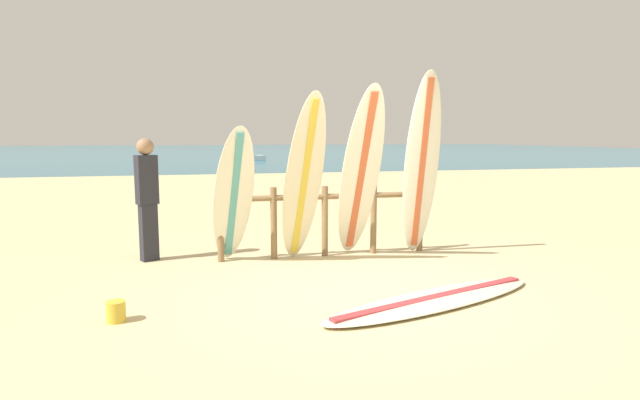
{
  "coord_description": "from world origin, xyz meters",
  "views": [
    {
      "loc": [
        -1.67,
        -5.23,
        1.7
      ],
      "look_at": [
        0.02,
        1.93,
        0.77
      ],
      "focal_mm": 28.19,
      "sensor_mm": 36.0,
      "label": 1
    }
  ],
  "objects_px": {
    "surfboard_rack": "(325,213)",
    "beachgoer_standing": "(147,194)",
    "small_boat_offshore": "(246,157)",
    "surfboard_leaning_center_left": "(360,175)",
    "sand_bucket": "(116,312)",
    "surfboard_leaning_left": "(303,181)",
    "surfboard_leaning_far_left": "(233,196)",
    "surfboard_lying_on_sand": "(435,299)",
    "surfboard_leaning_center": "(421,165)"
  },
  "relations": [
    {
      "from": "surfboard_rack",
      "to": "beachgoer_standing",
      "type": "relative_size",
      "value": 1.8
    },
    {
      "from": "surfboard_rack",
      "to": "beachgoer_standing",
      "type": "xyz_separation_m",
      "value": [
        -2.42,
        0.29,
        0.31
      ]
    },
    {
      "from": "small_boat_offshore",
      "to": "surfboard_rack",
      "type": "bearing_deg",
      "value": -92.77
    },
    {
      "from": "beachgoer_standing",
      "to": "surfboard_leaning_center_left",
      "type": "bearing_deg",
      "value": -12.98
    },
    {
      "from": "sand_bucket",
      "to": "surfboard_leaning_left",
      "type": "bearing_deg",
      "value": 37.72
    },
    {
      "from": "surfboard_rack",
      "to": "surfboard_leaning_left",
      "type": "height_order",
      "value": "surfboard_leaning_left"
    },
    {
      "from": "surfboard_leaning_left",
      "to": "beachgoer_standing",
      "type": "xyz_separation_m",
      "value": [
        -2.02,
        0.74,
        -0.21
      ]
    },
    {
      "from": "surfboard_rack",
      "to": "small_boat_offshore",
      "type": "relative_size",
      "value": 1.1
    },
    {
      "from": "surfboard_leaning_far_left",
      "to": "small_boat_offshore",
      "type": "height_order",
      "value": "surfboard_leaning_far_left"
    },
    {
      "from": "small_boat_offshore",
      "to": "beachgoer_standing",
      "type": "bearing_deg",
      "value": -97.54
    },
    {
      "from": "surfboard_lying_on_sand",
      "to": "sand_bucket",
      "type": "bearing_deg",
      "value": 176.54
    },
    {
      "from": "surfboard_rack",
      "to": "surfboard_leaning_center",
      "type": "xyz_separation_m",
      "value": [
        1.33,
        -0.29,
        0.68
      ]
    },
    {
      "from": "surfboard_leaning_center",
      "to": "small_boat_offshore",
      "type": "height_order",
      "value": "surfboard_leaning_center"
    },
    {
      "from": "small_boat_offshore",
      "to": "sand_bucket",
      "type": "xyz_separation_m",
      "value": [
        -3.91,
        -31.36,
        -0.16
      ]
    },
    {
      "from": "surfboard_leaning_left",
      "to": "small_boat_offshore",
      "type": "distance_m",
      "value": 29.8
    },
    {
      "from": "surfboard_leaning_left",
      "to": "surfboard_lying_on_sand",
      "type": "height_order",
      "value": "surfboard_leaning_left"
    },
    {
      "from": "surfboard_leaning_far_left",
      "to": "surfboard_rack",
      "type": "bearing_deg",
      "value": 10.97
    },
    {
      "from": "surfboard_leaning_far_left",
      "to": "sand_bucket",
      "type": "relative_size",
      "value": 9.56
    },
    {
      "from": "surfboard_leaning_center_left",
      "to": "surfboard_leaning_center",
      "type": "relative_size",
      "value": 0.91
    },
    {
      "from": "sand_bucket",
      "to": "surfboard_leaning_center",
      "type": "bearing_deg",
      "value": 24.97
    },
    {
      "from": "surfboard_leaning_center_left",
      "to": "surfboard_leaning_center",
      "type": "distance_m",
      "value": 0.93
    },
    {
      "from": "surfboard_rack",
      "to": "surfboard_leaning_center_left",
      "type": "xyz_separation_m",
      "value": [
        0.41,
        -0.36,
        0.57
      ]
    },
    {
      "from": "beachgoer_standing",
      "to": "sand_bucket",
      "type": "xyz_separation_m",
      "value": [
        -0.07,
        -2.36,
        -0.83
      ]
    },
    {
      "from": "surfboard_leaning_far_left",
      "to": "sand_bucket",
      "type": "distance_m",
      "value": 2.33
    },
    {
      "from": "surfboard_leaning_center",
      "to": "surfboard_lying_on_sand",
      "type": "height_order",
      "value": "surfboard_leaning_center"
    },
    {
      "from": "surfboard_leaning_far_left",
      "to": "surfboard_lying_on_sand",
      "type": "bearing_deg",
      "value": -46.38
    },
    {
      "from": "surfboard_leaning_left",
      "to": "surfboard_leaning_center_left",
      "type": "relative_size",
      "value": 0.95
    },
    {
      "from": "surfboard_leaning_far_left",
      "to": "surfboard_leaning_center",
      "type": "bearing_deg",
      "value": -0.83
    },
    {
      "from": "beachgoer_standing",
      "to": "sand_bucket",
      "type": "height_order",
      "value": "beachgoer_standing"
    },
    {
      "from": "surfboard_leaning_center",
      "to": "beachgoer_standing",
      "type": "xyz_separation_m",
      "value": [
        -3.75,
        0.58,
        -0.37
      ]
    },
    {
      "from": "beachgoer_standing",
      "to": "small_boat_offshore",
      "type": "xyz_separation_m",
      "value": [
        3.84,
        29.0,
        -0.67
      ]
    },
    {
      "from": "surfboard_lying_on_sand",
      "to": "small_boat_offshore",
      "type": "height_order",
      "value": "small_boat_offshore"
    },
    {
      "from": "surfboard_leaning_left",
      "to": "surfboard_leaning_center",
      "type": "relative_size",
      "value": 0.87
    },
    {
      "from": "surfboard_rack",
      "to": "surfboard_lying_on_sand",
      "type": "relative_size",
      "value": 1.08
    },
    {
      "from": "sand_bucket",
      "to": "small_boat_offshore",
      "type": "bearing_deg",
      "value": 82.89
    },
    {
      "from": "surfboard_leaning_center_left",
      "to": "beachgoer_standing",
      "type": "xyz_separation_m",
      "value": [
        -2.83,
        0.65,
        -0.26
      ]
    },
    {
      "from": "surfboard_leaning_center_left",
      "to": "surfboard_lying_on_sand",
      "type": "bearing_deg",
      "value": -83.66
    },
    {
      "from": "sand_bucket",
      "to": "surfboard_leaning_center_left",
      "type": "bearing_deg",
      "value": 30.47
    },
    {
      "from": "surfboard_leaning_far_left",
      "to": "sand_bucket",
      "type": "xyz_separation_m",
      "value": [
        -1.2,
        -1.82,
        -0.83
      ]
    },
    {
      "from": "surfboard_leaning_center",
      "to": "small_boat_offshore",
      "type": "bearing_deg",
      "value": 89.83
    },
    {
      "from": "surfboard_leaning_left",
      "to": "surfboard_lying_on_sand",
      "type": "bearing_deg",
      "value": -60.71
    },
    {
      "from": "surfboard_leaning_far_left",
      "to": "beachgoer_standing",
      "type": "distance_m",
      "value": 1.25
    },
    {
      "from": "surfboard_leaning_left",
      "to": "surfboard_lying_on_sand",
      "type": "xyz_separation_m",
      "value": [
        1.02,
        -1.81,
        -1.1
      ]
    },
    {
      "from": "surfboard_leaning_far_left",
      "to": "surfboard_leaning_center",
      "type": "relative_size",
      "value": 0.71
    },
    {
      "from": "beachgoer_standing",
      "to": "surfboard_leaning_center",
      "type": "bearing_deg",
      "value": -8.77
    },
    {
      "from": "surfboard_leaning_far_left",
      "to": "beachgoer_standing",
      "type": "bearing_deg",
      "value": 154.34
    },
    {
      "from": "surfboard_leaning_center",
      "to": "beachgoer_standing",
      "type": "relative_size",
      "value": 1.55
    },
    {
      "from": "surfboard_rack",
      "to": "surfboard_leaning_center",
      "type": "height_order",
      "value": "surfboard_leaning_center"
    },
    {
      "from": "surfboard_rack",
      "to": "surfboard_leaning_far_left",
      "type": "relative_size",
      "value": 1.64
    },
    {
      "from": "small_boat_offshore",
      "to": "surfboard_leaning_center",
      "type": "bearing_deg",
      "value": -90.17
    }
  ]
}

